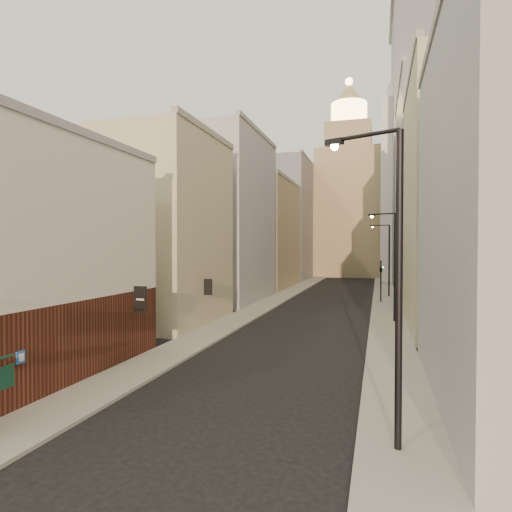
{
  "coord_description": "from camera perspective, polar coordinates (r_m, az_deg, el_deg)",
  "views": [
    {
      "loc": [
        5.7,
        -7.41,
        6.58
      ],
      "look_at": [
        -2.11,
        19.71,
        5.98
      ],
      "focal_mm": 30.0,
      "sensor_mm": 36.0,
      "label": 1
    }
  ],
  "objects": [
    {
      "name": "streetlamp_near",
      "position": [
        14.31,
        17.53,
        -1.55
      ],
      "size": [
        2.57,
        1.19,
        10.34
      ],
      "rotation": [
        0.0,
        0.0,
        -0.38
      ],
      "color": "black",
      "rests_on": "ground"
    },
    {
      "name": "right_bldg_wingrid",
      "position": [
        58.11,
        22.38,
        7.47
      ],
      "size": [
        8.0,
        20.0,
        26.0
      ],
      "primitive_type": "cube",
      "color": "gray",
      "rests_on": "ground"
    },
    {
      "name": "white_tower",
      "position": [
        86.36,
        19.0,
        9.16
      ],
      "size": [
        8.0,
        8.0,
        41.5
      ],
      "color": "silver",
      "rests_on": "ground"
    },
    {
      "name": "highrise",
      "position": [
        88.37,
        24.37,
        13.58
      ],
      "size": [
        21.0,
        23.0,
        51.2
      ],
      "color": "gray",
      "rests_on": "ground"
    },
    {
      "name": "left_bldg_beige",
      "position": [
        37.83,
        -11.87,
        3.35
      ],
      "size": [
        8.0,
        12.0,
        16.0
      ],
      "primitive_type": "cube",
      "color": "#B5AC89",
      "rests_on": "ground"
    },
    {
      "name": "traffic_light_right",
      "position": [
        52.01,
        16.32,
        -1.98
      ],
      "size": [
        0.65,
        0.65,
        5.0
      ],
      "rotation": [
        0.0,
        0.0,
        2.84
      ],
      "color": "black",
      "rests_on": "ground"
    },
    {
      "name": "streetlamp_mid",
      "position": [
        38.86,
        17.7,
        -0.5
      ],
      "size": [
        2.39,
        1.07,
        9.55
      ],
      "rotation": [
        0.0,
        0.0,
        -0.37
      ],
      "color": "black",
      "rests_on": "ground"
    },
    {
      "name": "streetlamp_far",
      "position": [
        58.04,
        17.09,
        0.01
      ],
      "size": [
        2.48,
        0.36,
        9.47
      ],
      "rotation": [
        0.0,
        0.0,
        -0.06
      ],
      "color": "black",
      "rests_on": "ground"
    },
    {
      "name": "left_bldg_grey",
      "position": [
        52.59,
        -3.66,
        4.95
      ],
      "size": [
        8.0,
        16.0,
        20.0
      ],
      "primitive_type": "cube",
      "color": "gray",
      "rests_on": "ground"
    },
    {
      "name": "near_building_left",
      "position": [
        23.41,
        -29.42,
        -0.31
      ],
      "size": [
        8.3,
        23.04,
        12.3
      ],
      "color": "#542719",
      "rests_on": "ground"
    },
    {
      "name": "sidewalk_right",
      "position": [
        62.75,
        16.76,
        -4.78
      ],
      "size": [
        3.0,
        140.0,
        0.15
      ],
      "primitive_type": "cube",
      "color": "gray",
      "rests_on": "ground"
    },
    {
      "name": "left_bldg_tan",
      "position": [
        69.72,
        1.35,
        2.8
      ],
      "size": [
        8.0,
        18.0,
        17.0
      ],
      "primitive_type": "cube",
      "color": "#92815C",
      "rests_on": "ground"
    },
    {
      "name": "sidewalk_left",
      "position": [
        63.92,
        4.99,
        -4.62
      ],
      "size": [
        3.0,
        140.0,
        0.15
      ],
      "primitive_type": "cube",
      "color": "gray",
      "rests_on": "ground"
    },
    {
      "name": "right_bldg_beige",
      "position": [
        38.09,
        25.67,
        6.25
      ],
      "size": [
        8.0,
        16.0,
        20.0
      ],
      "primitive_type": "cube",
      "color": "#B5AC89",
      "rests_on": "ground"
    },
    {
      "name": "left_bldg_wingrid",
      "position": [
        89.35,
        4.62,
        4.7
      ],
      "size": [
        8.0,
        20.0,
        24.0
      ],
      "primitive_type": "cube",
      "color": "gray",
      "rests_on": "ground"
    },
    {
      "name": "clock_tower",
      "position": [
        100.25,
        12.23,
        7.52
      ],
      "size": [
        14.0,
        14.0,
        44.9
      ],
      "color": "#92815C",
      "rests_on": "ground"
    }
  ]
}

